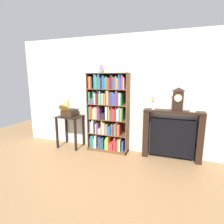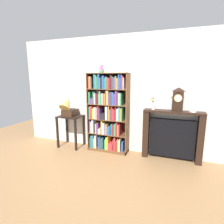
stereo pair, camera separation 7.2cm
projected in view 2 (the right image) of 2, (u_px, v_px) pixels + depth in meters
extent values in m
cube|color=#997047|center=(107.00, 152.00, 4.09)|extent=(8.16, 6.40, 0.02)
cube|color=silver|center=(120.00, 95.00, 4.03)|extent=(5.16, 0.08, 2.60)
cube|color=brown|center=(90.00, 112.00, 4.16)|extent=(0.02, 0.31, 1.79)
cube|color=brown|center=(128.00, 115.00, 3.85)|extent=(0.02, 0.31, 1.79)
cube|color=#4C311C|center=(111.00, 112.00, 4.14)|extent=(0.93, 0.01, 1.79)
cube|color=brown|center=(108.00, 73.00, 3.83)|extent=(0.93, 0.31, 0.02)
cube|color=brown|center=(108.00, 149.00, 4.17)|extent=(0.93, 0.31, 0.06)
cube|color=#424247|center=(92.00, 141.00, 4.26)|extent=(0.02, 0.24, 0.23)
cube|color=teal|center=(93.00, 141.00, 4.23)|extent=(0.04, 0.21, 0.29)
cube|color=teal|center=(95.00, 141.00, 4.22)|extent=(0.03, 0.21, 0.29)
cube|color=gold|center=(96.00, 142.00, 4.22)|extent=(0.02, 0.21, 0.23)
cube|color=white|center=(97.00, 141.00, 4.20)|extent=(0.03, 0.21, 0.30)
cube|color=#2D519E|center=(101.00, 142.00, 4.18)|extent=(0.03, 0.24, 0.27)
cube|color=#424247|center=(103.00, 142.00, 4.17)|extent=(0.04, 0.25, 0.24)
cube|color=teal|center=(104.00, 142.00, 4.15)|extent=(0.02, 0.23, 0.27)
cube|color=#388E56|center=(107.00, 143.00, 4.14)|extent=(0.03, 0.26, 0.23)
cube|color=gold|center=(108.00, 143.00, 4.11)|extent=(0.04, 0.22, 0.28)
cube|color=gold|center=(109.00, 142.00, 4.11)|extent=(0.02, 0.26, 0.31)
cube|color=#C63338|center=(111.00, 146.00, 4.07)|extent=(0.10, 0.19, 0.16)
cube|color=#C63338|center=(115.00, 144.00, 4.07)|extent=(0.02, 0.25, 0.27)
cube|color=#C63338|center=(116.00, 143.00, 4.04)|extent=(0.03, 0.23, 0.30)
cube|color=maroon|center=(117.00, 145.00, 4.03)|extent=(0.03, 0.21, 0.24)
cube|color=orange|center=(119.00, 144.00, 4.03)|extent=(0.02, 0.25, 0.28)
cube|color=gold|center=(120.00, 145.00, 4.02)|extent=(0.02, 0.23, 0.25)
cube|color=white|center=(121.00, 144.00, 4.00)|extent=(0.02, 0.21, 0.29)
cube|color=#2D519E|center=(123.00, 146.00, 3.99)|extent=(0.03, 0.22, 0.23)
cube|color=brown|center=(108.00, 133.00, 4.10)|extent=(0.90, 0.29, 0.02)
cube|color=#663884|center=(92.00, 126.00, 4.19)|extent=(0.02, 0.25, 0.29)
cube|color=#B2A893|center=(93.00, 127.00, 4.17)|extent=(0.03, 0.22, 0.26)
cube|color=white|center=(95.00, 126.00, 4.17)|extent=(0.04, 0.24, 0.30)
cube|color=#B2A893|center=(98.00, 128.00, 4.13)|extent=(0.03, 0.21, 0.23)
cube|color=#663884|center=(99.00, 128.00, 4.11)|extent=(0.04, 0.21, 0.24)
cube|color=#B2A893|center=(101.00, 130.00, 4.12)|extent=(0.06, 0.24, 0.12)
cube|color=gold|center=(103.00, 127.00, 4.09)|extent=(0.02, 0.26, 0.30)
cube|color=white|center=(104.00, 128.00, 4.06)|extent=(0.03, 0.20, 0.26)
cube|color=#B2A893|center=(106.00, 128.00, 4.08)|extent=(0.02, 0.27, 0.24)
cube|color=#663884|center=(107.00, 128.00, 4.07)|extent=(0.02, 0.26, 0.23)
cube|color=gold|center=(108.00, 129.00, 4.05)|extent=(0.02, 0.24, 0.23)
cube|color=#2D519E|center=(110.00, 130.00, 4.01)|extent=(0.08, 0.18, 0.19)
cube|color=teal|center=(113.00, 129.00, 4.02)|extent=(0.03, 0.26, 0.25)
cube|color=maroon|center=(114.00, 129.00, 3.99)|extent=(0.03, 0.23, 0.25)
cube|color=#388E56|center=(116.00, 129.00, 3.97)|extent=(0.04, 0.21, 0.26)
cube|color=maroon|center=(118.00, 128.00, 3.95)|extent=(0.04, 0.20, 0.30)
cube|color=gold|center=(119.00, 130.00, 3.95)|extent=(0.02, 0.22, 0.25)
cube|color=maroon|center=(121.00, 129.00, 3.96)|extent=(0.03, 0.26, 0.26)
cube|color=brown|center=(108.00, 119.00, 4.03)|extent=(0.90, 0.29, 0.02)
cube|color=#388E56|center=(92.00, 112.00, 4.13)|extent=(0.03, 0.25, 0.27)
cube|color=#C63338|center=(93.00, 112.00, 4.11)|extent=(0.04, 0.25, 0.28)
cube|color=gold|center=(95.00, 113.00, 4.11)|extent=(0.03, 0.26, 0.23)
cube|color=white|center=(96.00, 113.00, 4.07)|extent=(0.03, 0.21, 0.26)
cube|color=gold|center=(98.00, 112.00, 4.07)|extent=(0.02, 0.24, 0.27)
cube|color=#B2A893|center=(99.00, 113.00, 4.07)|extent=(0.02, 0.26, 0.26)
cube|color=maroon|center=(100.00, 112.00, 4.05)|extent=(0.03, 0.23, 0.30)
cube|color=#663884|center=(101.00, 113.00, 4.05)|extent=(0.02, 0.25, 0.25)
cube|color=black|center=(104.00, 116.00, 4.03)|extent=(0.12, 0.24, 0.13)
cube|color=white|center=(108.00, 113.00, 3.97)|extent=(0.04, 0.22, 0.30)
cube|color=#663884|center=(109.00, 113.00, 3.96)|extent=(0.03, 0.21, 0.29)
cube|color=orange|center=(110.00, 113.00, 3.96)|extent=(0.02, 0.24, 0.31)
cube|color=#388E56|center=(111.00, 114.00, 3.97)|extent=(0.02, 0.26, 0.23)
cube|color=#424247|center=(112.00, 114.00, 3.95)|extent=(0.02, 0.24, 0.23)
cube|color=#C63338|center=(113.00, 113.00, 3.94)|extent=(0.02, 0.25, 0.31)
cube|color=#C63338|center=(114.00, 114.00, 3.92)|extent=(0.04, 0.21, 0.25)
cube|color=#C63338|center=(116.00, 115.00, 3.92)|extent=(0.02, 0.24, 0.23)
cube|color=maroon|center=(117.00, 113.00, 3.89)|extent=(0.02, 0.21, 0.29)
cube|color=white|center=(118.00, 114.00, 3.89)|extent=(0.03, 0.22, 0.25)
cube|color=white|center=(119.00, 114.00, 3.87)|extent=(0.02, 0.21, 0.29)
cube|color=teal|center=(121.00, 113.00, 3.89)|extent=(0.03, 0.26, 0.30)
cube|color=gold|center=(122.00, 114.00, 3.85)|extent=(0.02, 0.20, 0.28)
cube|color=#388E56|center=(123.00, 114.00, 3.84)|extent=(0.02, 0.20, 0.29)
cube|color=brown|center=(108.00, 104.00, 3.97)|extent=(0.90, 0.29, 0.02)
cube|color=#388E56|center=(91.00, 98.00, 4.05)|extent=(0.03, 0.22, 0.26)
cube|color=#663884|center=(94.00, 101.00, 4.05)|extent=(0.06, 0.24, 0.13)
cube|color=#388E56|center=(95.00, 97.00, 4.02)|extent=(0.02, 0.24, 0.27)
cube|color=white|center=(97.00, 98.00, 4.00)|extent=(0.03, 0.22, 0.24)
cube|color=maroon|center=(98.00, 98.00, 4.01)|extent=(0.03, 0.26, 0.23)
cube|color=black|center=(99.00, 97.00, 3.97)|extent=(0.02, 0.21, 0.31)
cube|color=#388E56|center=(101.00, 99.00, 3.99)|extent=(0.02, 0.25, 0.23)
cube|color=#B2A893|center=(102.00, 97.00, 3.98)|extent=(0.02, 0.26, 0.29)
cube|color=#388E56|center=(103.00, 99.00, 3.97)|extent=(0.03, 0.25, 0.23)
cube|color=#B2A893|center=(104.00, 99.00, 3.94)|extent=(0.03, 0.21, 0.24)
cube|color=#C63338|center=(105.00, 98.00, 3.94)|extent=(0.02, 0.25, 0.25)
cube|color=orange|center=(106.00, 99.00, 3.94)|extent=(0.03, 0.26, 0.24)
cube|color=#663884|center=(108.00, 97.00, 3.91)|extent=(0.03, 0.24, 0.30)
cube|color=gold|center=(109.00, 97.00, 3.91)|extent=(0.04, 0.25, 0.30)
cube|color=#663884|center=(110.00, 98.00, 3.88)|extent=(0.02, 0.20, 0.27)
cube|color=#424247|center=(111.00, 98.00, 3.87)|extent=(0.03, 0.20, 0.27)
cube|color=#424247|center=(113.00, 98.00, 3.88)|extent=(0.03, 0.25, 0.28)
cube|color=#2D519E|center=(115.00, 98.00, 3.86)|extent=(0.03, 0.24, 0.27)
cube|color=#663884|center=(116.00, 99.00, 3.86)|extent=(0.03, 0.25, 0.24)
cube|color=#663884|center=(118.00, 98.00, 3.84)|extent=(0.04, 0.26, 0.30)
cube|color=#424247|center=(119.00, 98.00, 3.83)|extent=(0.03, 0.24, 0.28)
cube|color=#B2A893|center=(121.00, 99.00, 3.81)|extent=(0.04, 0.23, 0.26)
cube|color=#388E56|center=(122.00, 99.00, 3.79)|extent=(0.03, 0.21, 0.26)
cube|color=brown|center=(108.00, 89.00, 3.90)|extent=(0.90, 0.29, 0.02)
cube|color=#C63338|center=(91.00, 83.00, 3.99)|extent=(0.02, 0.23, 0.26)
cube|color=orange|center=(92.00, 82.00, 3.98)|extent=(0.04, 0.24, 0.26)
cube|color=#424247|center=(93.00, 83.00, 3.97)|extent=(0.02, 0.24, 0.25)
cube|color=teal|center=(97.00, 82.00, 3.94)|extent=(0.04, 0.25, 0.30)
cube|color=#388E56|center=(98.00, 82.00, 3.93)|extent=(0.03, 0.25, 0.29)
cube|color=#388E56|center=(99.00, 83.00, 3.92)|extent=(0.02, 0.23, 0.24)
cube|color=#2D519E|center=(101.00, 82.00, 3.92)|extent=(0.04, 0.26, 0.31)
cube|color=#388E56|center=(102.00, 83.00, 3.90)|extent=(0.02, 0.24, 0.23)
cube|color=black|center=(103.00, 83.00, 3.88)|extent=(0.03, 0.22, 0.25)
cube|color=#2D519E|center=(105.00, 82.00, 3.88)|extent=(0.04, 0.25, 0.28)
cube|color=teal|center=(107.00, 83.00, 3.87)|extent=(0.03, 0.25, 0.23)
cube|color=#388E56|center=(108.00, 83.00, 3.84)|extent=(0.03, 0.21, 0.26)
cube|color=#C63338|center=(110.00, 83.00, 3.85)|extent=(0.03, 0.26, 0.24)
cube|color=maroon|center=(111.00, 83.00, 3.83)|extent=(0.03, 0.25, 0.23)
cube|color=black|center=(112.00, 82.00, 3.82)|extent=(0.02, 0.25, 0.29)
cube|color=maroon|center=(113.00, 82.00, 3.81)|extent=(0.02, 0.25, 0.29)
cube|color=#424247|center=(114.00, 83.00, 3.79)|extent=(0.03, 0.22, 0.26)
cube|color=#663884|center=(116.00, 83.00, 3.78)|extent=(0.03, 0.22, 0.25)
cube|color=#388E56|center=(117.00, 83.00, 3.78)|extent=(0.03, 0.25, 0.27)
cube|color=orange|center=(118.00, 84.00, 3.75)|extent=(0.03, 0.21, 0.23)
cube|color=#2D519E|center=(120.00, 82.00, 3.75)|extent=(0.03, 0.24, 0.30)
cube|color=#663884|center=(122.00, 83.00, 3.76)|extent=(0.02, 0.26, 0.24)
cube|color=#2D519E|center=(122.00, 82.00, 3.71)|extent=(0.02, 0.20, 0.30)
cube|color=#C63338|center=(124.00, 82.00, 3.73)|extent=(0.02, 0.25, 0.28)
cube|color=white|center=(125.00, 83.00, 3.71)|extent=(0.02, 0.21, 0.24)
cylinder|color=green|center=(101.00, 71.00, 3.93)|extent=(0.08, 0.08, 0.09)
cylinder|color=red|center=(101.00, 70.00, 3.92)|extent=(0.08, 0.08, 0.09)
cylinder|color=purple|center=(101.00, 69.00, 3.92)|extent=(0.08, 0.08, 0.09)
cylinder|color=pink|center=(101.00, 68.00, 3.91)|extent=(0.08, 0.08, 0.09)
cylinder|color=white|center=(101.00, 68.00, 3.91)|extent=(0.08, 0.08, 0.09)
cylinder|color=purple|center=(101.00, 67.00, 3.91)|extent=(0.08, 0.08, 0.09)
cube|color=black|center=(70.00, 116.00, 4.29)|extent=(0.57, 0.46, 0.02)
cube|color=black|center=(57.00, 133.00, 4.27)|extent=(0.04, 0.04, 0.75)
cube|color=black|center=(76.00, 135.00, 4.10)|extent=(0.04, 0.04, 0.75)
cube|color=black|center=(67.00, 128.00, 4.63)|extent=(0.04, 0.04, 0.75)
cube|color=black|center=(84.00, 130.00, 4.46)|extent=(0.04, 0.04, 0.75)
cube|color=#382316|center=(70.00, 113.00, 4.27)|extent=(0.29, 0.34, 0.16)
cylinder|color=black|center=(70.00, 109.00, 4.26)|extent=(0.25, 0.25, 0.01)
cylinder|color=#B79347|center=(69.00, 109.00, 4.21)|extent=(0.03, 0.03, 0.06)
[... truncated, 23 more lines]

